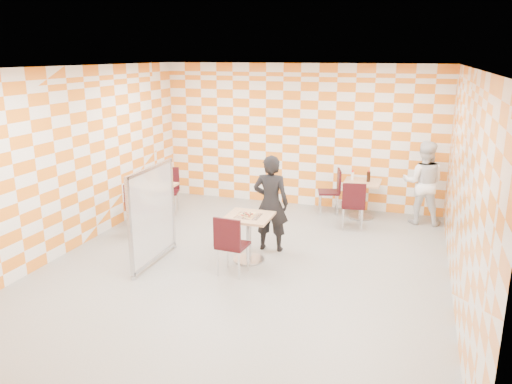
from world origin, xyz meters
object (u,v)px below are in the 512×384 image
Objects in this scene: sport_bottle at (352,176)px; second_table at (362,193)px; chair_main_front at (230,241)px; chair_empty_far at (169,186)px; empty_table at (155,197)px; soda_bottle at (369,177)px; chair_second_side at (333,188)px; partition at (153,215)px; chair_empty_near at (137,206)px; main_table at (249,230)px; chair_second_front at (353,202)px; man_white at (423,183)px; man_dark at (271,203)px.

second_table is at bearing -15.16° from sport_bottle.
sport_bottle is (1.31, 3.42, 0.29)m from chair_main_front.
sport_bottle reaches higher than chair_empty_far.
soda_bottle is at bearing 21.89° from empty_table.
partition is at bearing -123.53° from chair_second_side.
chair_empty_near is at bearing -88.39° from empty_table.
chair_empty_near is 1.39m from chair_empty_far.
partition reaches higher than main_table.
soda_bottle is at bearing 77.64° from chair_second_front.
partition is 7.75× the size of sport_bottle.
soda_bottle reaches higher than chair_empty_near.
sport_bottle is (3.63, 0.89, 0.29)m from chair_empty_far.
empty_table is 0.48× the size of partition.
chair_main_front is at bearing -110.90° from sport_bottle.
soda_bottle is at bearing 48.25° from partition.
chair_empty_near reaches higher than second_table.
main_table is 2.61m from empty_table.
sport_bottle is at bearing 24.20° from empty_table.
man_white is at bearing 9.95° from chair_empty_far.
main_table and empty_table have the same top height.
chair_empty_far is at bearing 141.51° from main_table.
man_white reaches higher than partition.
man_dark is at bearing -114.91° from sport_bottle.
sport_bottle is (-0.21, 0.06, 0.33)m from second_table.
chair_second_side and chair_empty_far have the same top height.
second_table is 1.00× the size of empty_table.
chair_empty_far is (-3.84, -0.84, 0.04)m from second_table.
sport_bottle is at bearing -0.12° from man_white.
chair_second_side is at bearing -1.64° from man_white.
chair_main_front is 2.95m from chair_second_front.
main_table is at bearing -125.19° from chair_second_front.
man_dark is 7.03× the size of soda_bottle.
second_table is 4.35m from chair_empty_near.
main_table is 3.75× the size of sport_bottle.
chair_main_front reaches higher than empty_table.
man_dark is (0.19, 0.56, 0.30)m from main_table.
chair_empty_near is 2.50m from man_dark.
main_table is 0.81× the size of chair_second_front.
main_table is 3.26× the size of soda_bottle.
chair_main_front and chair_second_side have the same top height.
second_table is at bearing 62.28° from main_table.
chair_empty_far is at bearing 112.61° from partition.
chair_empty_near is 4.02× the size of soda_bottle.
man_dark reaches higher than chair_second_front.
chair_main_front is 0.57× the size of man_white.
chair_main_front is at bearing -105.01° from chair_second_side.
chair_empty_near and chair_empty_far have the same top height.
soda_bottle is (1.63, 3.38, 0.31)m from chair_main_front.
empty_table is 3.26× the size of soda_bottle.
chair_second_front is 0.57× the size of man_dark.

